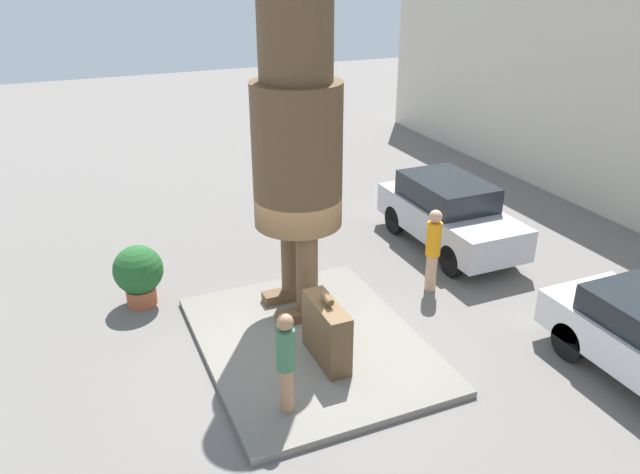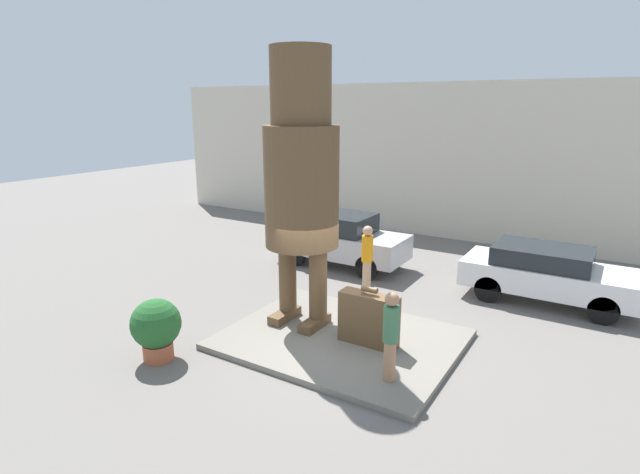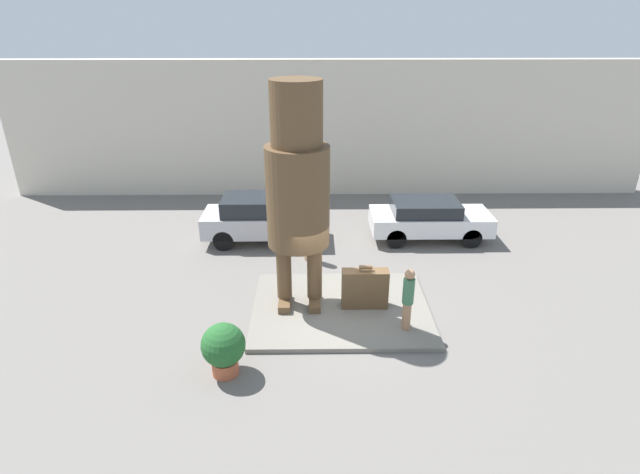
% 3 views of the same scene
% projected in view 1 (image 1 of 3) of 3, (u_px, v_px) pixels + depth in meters
% --- Properties ---
extents(ground_plane, '(60.00, 60.00, 0.00)m').
position_uv_depth(ground_plane, '(311.00, 346.00, 11.42)').
color(ground_plane, slate).
extents(pedestal, '(4.85, 3.81, 0.13)m').
position_uv_depth(pedestal, '(311.00, 343.00, 11.40)').
color(pedestal, slate).
rests_on(pedestal, ground_plane).
extents(statue_figure, '(1.63, 1.63, 6.02)m').
position_uv_depth(statue_figure, '(297.00, 135.00, 10.95)').
color(statue_figure, brown).
rests_on(statue_figure, pedestal).
extents(giant_suitcase, '(1.26, 0.40, 1.27)m').
position_uv_depth(giant_suitcase, '(326.00, 332.00, 10.61)').
color(giant_suitcase, brown).
rests_on(giant_suitcase, pedestal).
extents(tourist, '(0.29, 0.29, 1.70)m').
position_uv_depth(tourist, '(286.00, 359.00, 9.26)').
color(tourist, '#A87A56').
rests_on(tourist, pedestal).
extents(parked_car_silver, '(4.11, 1.72, 1.68)m').
position_uv_depth(parked_car_silver, '(449.00, 213.00, 14.97)').
color(parked_car_silver, '#B7B7BC').
rests_on(parked_car_silver, ground_plane).
extents(planter_pot, '(1.00, 1.00, 1.28)m').
position_uv_depth(planter_pot, '(139.00, 273.00, 12.51)').
color(planter_pot, '#AD5638').
rests_on(planter_pot, ground_plane).
extents(worker_hivis, '(0.31, 0.31, 1.82)m').
position_uv_depth(worker_hivis, '(433.00, 247.00, 12.95)').
color(worker_hivis, tan).
rests_on(worker_hivis, ground_plane).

